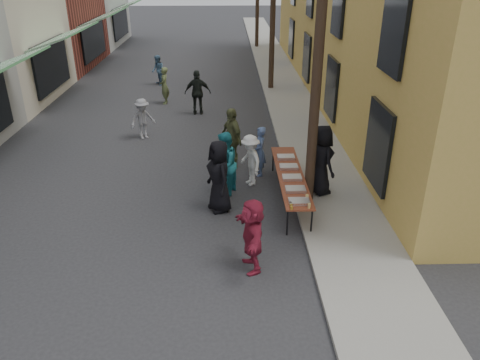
{
  "coord_description": "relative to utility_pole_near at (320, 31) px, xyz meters",
  "views": [
    {
      "loc": [
        2.12,
        -8.31,
        6.09
      ],
      "look_at": [
        2.39,
        1.67,
        1.3
      ],
      "focal_mm": 35.0,
      "sensor_mm": 36.0,
      "label": 1
    }
  ],
  "objects": [
    {
      "name": "condiment_jar_b",
      "position": [
        -0.72,
        -1.7,
        -3.71
      ],
      "size": [
        0.07,
        0.07,
        0.08
      ],
      "primitive_type": "cylinder",
      "color": "#A57F26",
      "rests_on": "serving_table"
    },
    {
      "name": "catering_tray_foil_b",
      "position": [
        -0.5,
        -0.85,
        -3.71
      ],
      "size": [
        0.5,
        0.33,
        0.08
      ],
      "primitive_type": "cube",
      "color": "#B2B2B7",
      "rests_on": "serving_table"
    },
    {
      "name": "passerby_left",
      "position": [
        -5.29,
        5.09,
        -3.75
      ],
      "size": [
        1.11,
        1.01,
        1.49
      ],
      "primitive_type": "imported",
      "rotation": [
        0.0,
        0.0,
        0.62
      ],
      "color": "gray",
      "rests_on": "ground"
    },
    {
      "name": "catering_tray_foil_d",
      "position": [
        -0.5,
        0.55,
        -3.71
      ],
      "size": [
        0.5,
        0.33,
        0.08
      ],
      "primitive_type": "cube",
      "color": "#B2B2B7",
      "rests_on": "serving_table"
    },
    {
      "name": "sidewalk",
      "position": [
        0.7,
        12.0,
        -4.45
      ],
      "size": [
        2.2,
        60.0,
        0.1
      ],
      "primitive_type": "cube",
      "color": "gray",
      "rests_on": "ground"
    },
    {
      "name": "passerby_mid",
      "position": [
        -3.44,
        7.99,
        -3.57
      ],
      "size": [
        1.1,
        0.48,
        1.86
      ],
      "primitive_type": "imported",
      "rotation": [
        0.0,
        0.0,
        3.17
      ],
      "color": "black",
      "rests_on": "ground"
    },
    {
      "name": "catering_tray_buns",
      "position": [
        -0.5,
        -0.15,
        -3.71
      ],
      "size": [
        0.5,
        0.33,
        0.08
      ],
      "primitive_type": "cube",
      "color": "tan",
      "rests_on": "serving_table"
    },
    {
      "name": "cup_stack",
      "position": [
        -0.3,
        -1.75,
        -3.69
      ],
      "size": [
        0.08,
        0.08,
        0.12
      ],
      "primitive_type": "cylinder",
      "color": "tan",
      "rests_on": "serving_table"
    },
    {
      "name": "guest_front_d",
      "position": [
        -1.55,
        1.11,
        -3.74
      ],
      "size": [
        0.92,
        1.13,
        1.52
      ],
      "primitive_type": "imported",
      "rotation": [
        0.0,
        0.0,
        -1.15
      ],
      "color": "silver",
      "rests_on": "ground"
    },
    {
      "name": "guest_front_e",
      "position": [
        -2.07,
        2.43,
        -3.54
      ],
      "size": [
        0.95,
        1.22,
        1.93
      ],
      "primitive_type": "imported",
      "rotation": [
        0.0,
        0.0,
        -1.07
      ],
      "color": "brown",
      "rests_on": "ground"
    },
    {
      "name": "catering_tray_buns_end",
      "position": [
        -0.5,
        1.25,
        -3.71
      ],
      "size": [
        0.5,
        0.33,
        0.08
      ],
      "primitive_type": "cube",
      "color": "tan",
      "rests_on": "serving_table"
    },
    {
      "name": "condiment_jar_a",
      "position": [
        -0.72,
        -1.8,
        -3.71
      ],
      "size": [
        0.07,
        0.07,
        0.08
      ],
      "primitive_type": "cylinder",
      "color": "#A57F26",
      "rests_on": "serving_table"
    },
    {
      "name": "ground",
      "position": [
        -4.3,
        -3.0,
        -4.5
      ],
      "size": [
        120.0,
        120.0,
        0.0
      ],
      "primitive_type": "plane",
      "color": "#28282B",
      "rests_on": "ground"
    },
    {
      "name": "server",
      "position": [
        0.35,
        0.34,
        -3.42
      ],
      "size": [
        0.93,
        1.12,
        1.96
      ],
      "primitive_type": "imported",
      "rotation": [
        0.0,
        0.0,
        1.94
      ],
      "color": "black",
      "rests_on": "sidewalk"
    },
    {
      "name": "guest_queue_back",
      "position": [
        -1.7,
        -3.01,
        -3.67
      ],
      "size": [
        0.71,
        1.59,
        1.65
      ],
      "primitive_type": "imported",
      "rotation": [
        0.0,
        0.0,
        -1.42
      ],
      "color": "maroon",
      "rests_on": "ground"
    },
    {
      "name": "catering_tray_sausage",
      "position": [
        -0.5,
        -1.5,
        -3.71
      ],
      "size": [
        0.5,
        0.33,
        0.08
      ],
      "primitive_type": "cube",
      "color": "maroon",
      "rests_on": "serving_table"
    },
    {
      "name": "utility_pole_near",
      "position": [
        0.0,
        0.0,
        0.0
      ],
      "size": [
        0.26,
        0.26,
        9.0
      ],
      "primitive_type": "cylinder",
      "color": "#2D2116",
      "rests_on": "ground"
    },
    {
      "name": "passerby_right",
      "position": [
        -5.03,
        9.62,
        -3.68
      ],
      "size": [
        0.42,
        0.62,
        1.65
      ],
      "primitive_type": "imported",
      "rotation": [
        0.0,
        0.0,
        4.76
      ],
      "color": "#58653A",
      "rests_on": "ground"
    },
    {
      "name": "guest_front_b",
      "position": [
        -1.22,
        1.77,
        -3.73
      ],
      "size": [
        0.43,
        0.6,
        1.53
      ],
      "primitive_type": "imported",
      "rotation": [
        0.0,
        0.0,
        -1.45
      ],
      "color": "#4B6091",
      "rests_on": "ground"
    },
    {
      "name": "condiment_jar_c",
      "position": [
        -0.72,
        -1.6,
        -3.71
      ],
      "size": [
        0.07,
        0.07,
        0.08
      ],
      "primitive_type": "cylinder",
      "color": "#A57F26",
      "rests_on": "serving_table"
    },
    {
      "name": "guest_front_c",
      "position": [
        -2.29,
        0.48,
        -3.58
      ],
      "size": [
        0.95,
        1.07,
        1.84
      ],
      "primitive_type": "imported",
      "rotation": [
        0.0,
        0.0,
        -1.91
      ],
      "color": "teal",
      "rests_on": "ground"
    },
    {
      "name": "passerby_far",
      "position": [
        -5.78,
        13.06,
        -3.74
      ],
      "size": [
        0.83,
        0.91,
        1.53
      ],
      "primitive_type": "imported",
      "rotation": [
        0.0,
        0.0,
        5.13
      ],
      "color": "#4C7192",
      "rests_on": "ground"
    },
    {
      "name": "guest_front_a",
      "position": [
        -2.43,
        -0.4,
        -3.53
      ],
      "size": [
        0.94,
        1.11,
        1.94
      ],
      "primitive_type": "imported",
      "rotation": [
        0.0,
        0.0,
        -1.16
      ],
      "color": "black",
      "rests_on": "ground"
    },
    {
      "name": "serving_table",
      "position": [
        -0.5,
        0.15,
        -3.79
      ],
      "size": [
        0.7,
        4.0,
        0.75
      ],
      "color": "brown",
      "rests_on": "ground"
    }
  ]
}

